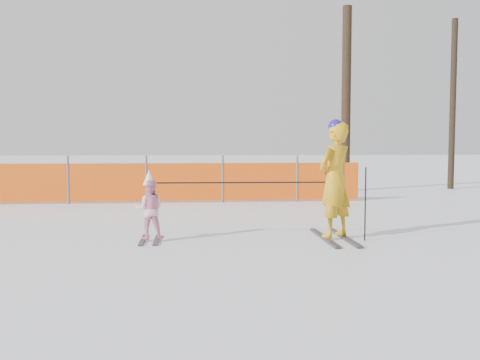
# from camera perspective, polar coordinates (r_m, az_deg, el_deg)

# --- Properties ---
(ground) EXTENTS (120.00, 120.00, 0.00)m
(ground) POSITION_cam_1_polar(r_m,az_deg,el_deg) (8.01, 0.33, -7.41)
(ground) COLOR white
(ground) RESTS_ON ground
(adult) EXTENTS (0.82, 1.72, 1.97)m
(adult) POSITION_cam_1_polar(r_m,az_deg,el_deg) (8.88, 10.09, 0.04)
(adult) COLOR black
(adult) RESTS_ON ground
(child) EXTENTS (0.48, 0.94, 1.15)m
(child) POSITION_cam_1_polar(r_m,az_deg,el_deg) (8.73, -9.65, -3.03)
(child) COLOR black
(child) RESTS_ON ground
(ski_poles) EXTENTS (3.36, 0.32, 1.19)m
(ski_poles) POSITION_cam_1_polar(r_m,az_deg,el_deg) (8.67, 4.24, -0.96)
(ski_poles) COLOR black
(ski_poles) RESTS_ON ground
(safety_fence) EXTENTS (15.71, 0.06, 1.25)m
(safety_fence) POSITION_cam_1_polar(r_m,az_deg,el_deg) (14.54, -18.73, -0.26)
(safety_fence) COLOR #595960
(safety_fence) RESTS_ON ground
(tree_trunks) EXTENTS (4.12, 0.74, 5.98)m
(tree_trunks) POSITION_cam_1_polar(r_m,az_deg,el_deg) (18.43, 14.80, 8.14)
(tree_trunks) COLOR black
(tree_trunks) RESTS_ON ground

